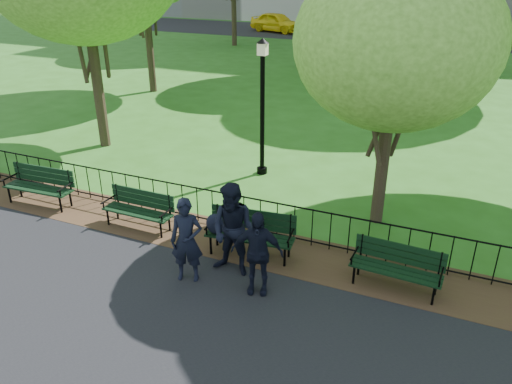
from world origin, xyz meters
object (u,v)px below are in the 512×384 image
at_px(lamppost, 262,103).
at_px(sedan_silver, 450,32).
at_px(park_bench_main, 236,227).
at_px(person_left, 187,240).
at_px(park_bench_left_b, 40,182).
at_px(park_bench_right_a, 398,263).
at_px(person_mid, 233,230).
at_px(park_bench_left_a, 139,205).
at_px(person_right, 257,253).
at_px(tree_near_e, 396,43).
at_px(taxi, 277,22).

relative_size(lamppost, sedan_silver, 0.79).
bearing_deg(park_bench_main, person_left, -117.31).
xyz_separation_m(park_bench_left_b, park_bench_right_a, (8.80, -0.09, -0.05)).
distance_m(person_mid, sedan_silver, 32.86).
height_order(park_bench_left_a, person_right, person_right).
height_order(tree_near_e, taxi, tree_near_e).
bearing_deg(tree_near_e, person_mid, -123.23).
bearing_deg(person_left, lamppost, 79.18).
height_order(park_bench_main, taxi, taxi).
distance_m(park_bench_right_a, sedan_silver, 32.07).
height_order(park_bench_left_b, lamppost, lamppost).
bearing_deg(sedan_silver, person_mid, 159.40).
distance_m(taxi, sedan_silver, 13.81).
xyz_separation_m(person_left, sedan_silver, (2.36, 33.36, -0.06)).
bearing_deg(park_bench_left_a, person_mid, -15.99).
relative_size(tree_near_e, person_mid, 3.12).
relative_size(park_bench_left_b, taxi, 0.40).
height_order(park_bench_right_a, lamppost, lamppost).
xyz_separation_m(lamppost, sedan_silver, (3.10, 27.93, -1.27)).
bearing_deg(lamppost, park_bench_left_a, -108.25).
height_order(taxi, sedan_silver, taxi).
bearing_deg(sedan_silver, person_right, 160.55).
xyz_separation_m(park_bench_left_b, taxi, (-6.35, 32.65, 0.21)).
xyz_separation_m(park_bench_left_a, park_bench_left_b, (-3.00, 0.03, 0.05)).
bearing_deg(lamppost, person_left, -82.23).
bearing_deg(lamppost, person_mid, -73.38).
xyz_separation_m(park_bench_main, person_left, (-0.46, -1.21, 0.22)).
distance_m(tree_near_e, person_mid, 5.04).
relative_size(park_bench_left_b, lamppost, 0.49).
relative_size(park_bench_left_b, person_mid, 0.98).
bearing_deg(person_left, park_bench_main, 50.55).
bearing_deg(taxi, park_bench_left_b, -152.61).
relative_size(park_bench_left_b, person_left, 1.09).
bearing_deg(park_bench_main, park_bench_right_a, -4.48).
xyz_separation_m(person_left, person_mid, (0.72, 0.54, 0.10)).
relative_size(park_bench_main, park_bench_right_a, 1.11).
distance_m(park_bench_left_b, person_mid, 5.88).
height_order(park_bench_main, park_bench_left_a, park_bench_main).
bearing_deg(park_bench_right_a, lamppost, 140.41).
height_order(park_bench_left_b, person_left, person_left).
distance_m(park_bench_left_a, person_mid, 2.95).
bearing_deg(park_bench_right_a, person_right, -150.79).
bearing_deg(park_bench_left_b, person_left, -18.81).
xyz_separation_m(park_bench_main, park_bench_left_a, (-2.54, 0.17, -0.09)).
height_order(park_bench_right_a, person_left, person_left).
xyz_separation_m(park_bench_left_b, lamppost, (4.34, 4.03, 1.48)).
relative_size(park_bench_right_a, lamppost, 0.45).
bearing_deg(person_left, park_bench_left_a, 127.92).
bearing_deg(park_bench_right_a, park_bench_left_a, -177.46).
bearing_deg(tree_near_e, taxi, 115.33).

